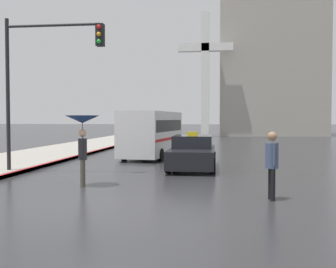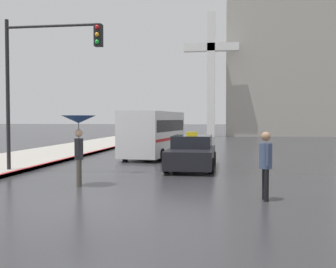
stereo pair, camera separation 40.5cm
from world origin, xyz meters
name	(u,v)px [view 1 (the left image)]	position (x,y,z in m)	size (l,w,h in m)	color
ground_plane	(102,208)	(0.00, 0.00, 0.00)	(300.00, 300.00, 0.00)	#2D2D30
taxi	(192,153)	(1.64, 7.57, 0.64)	(1.91, 4.49, 1.53)	black
ambulance_van	(152,132)	(-0.81, 12.03, 1.36)	(2.72, 5.88, 2.45)	silver
pedestrian_with_umbrella	(82,129)	(-1.42, 2.76, 1.77)	(1.04, 1.04, 2.17)	#4C473D
pedestrian_man	(272,159)	(4.03, 1.42, 1.04)	(0.36, 0.48, 1.74)	black
traffic_light	(45,65)	(-3.67, 5.15, 4.04)	(3.79, 0.38, 5.80)	black
monument_cross	(205,67)	(1.32, 37.19, 8.16)	(6.33, 0.90, 14.39)	white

